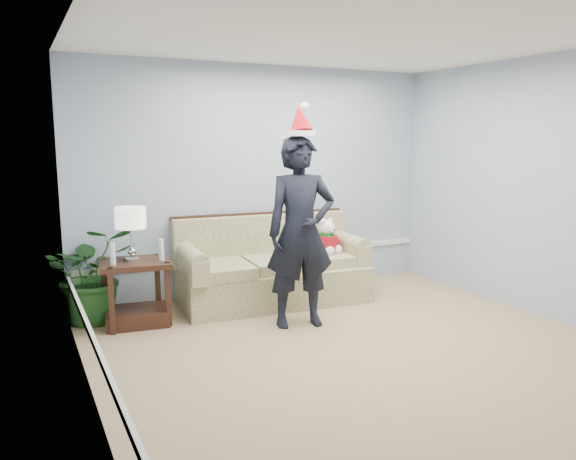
# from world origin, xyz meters

# --- Properties ---
(room_shell) EXTENTS (4.54, 5.04, 2.74)m
(room_shell) POSITION_xyz_m (0.00, 0.00, 1.35)
(room_shell) COLOR tan
(room_shell) RESTS_ON ground
(wainscot_trim) EXTENTS (4.49, 4.99, 0.06)m
(wainscot_trim) POSITION_xyz_m (-1.18, 1.18, 0.45)
(wainscot_trim) COLOR white
(wainscot_trim) RESTS_ON room_shell
(sofa) EXTENTS (2.17, 1.05, 0.99)m
(sofa) POSITION_xyz_m (-0.07, 2.06, 0.35)
(sofa) COLOR #4B5528
(sofa) RESTS_ON room_shell
(side_table) EXTENTS (0.74, 0.65, 0.65)m
(side_table) POSITION_xyz_m (-1.63, 1.92, 0.25)
(side_table) COLOR #371B14
(side_table) RESTS_ON room_shell
(table_lamp) EXTENTS (0.30, 0.30, 0.54)m
(table_lamp) POSITION_xyz_m (-1.65, 1.94, 1.06)
(table_lamp) COLOR silver
(table_lamp) RESTS_ON side_table
(candle_pair) EXTENTS (0.52, 0.05, 0.22)m
(candle_pair) POSITION_xyz_m (-1.62, 1.82, 0.75)
(candle_pair) COLOR silver
(candle_pair) RESTS_ON side_table
(houseplant) EXTENTS (0.91, 0.79, 1.00)m
(houseplant) POSITION_xyz_m (-2.00, 2.20, 0.50)
(houseplant) COLOR #205520
(houseplant) RESTS_ON room_shell
(man) EXTENTS (0.76, 0.57, 1.89)m
(man) POSITION_xyz_m (-0.16, 1.17, 0.94)
(man) COLOR black
(man) RESTS_ON room_shell
(santa_hat) EXTENTS (0.29, 0.32, 0.32)m
(santa_hat) POSITION_xyz_m (-0.16, 1.18, 2.01)
(santa_hat) COLOR white
(santa_hat) RESTS_ON man
(teddy_bear) EXTENTS (0.33, 0.33, 0.42)m
(teddy_bear) POSITION_xyz_m (0.60, 1.95, 0.67)
(teddy_bear) COLOR white
(teddy_bear) RESTS_ON sofa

